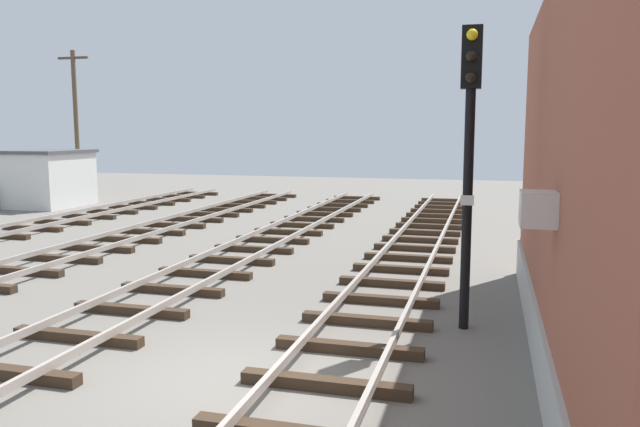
{
  "coord_description": "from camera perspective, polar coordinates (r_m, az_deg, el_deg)",
  "views": [
    {
      "loc": [
        3.61,
        -8.19,
        3.67
      ],
      "look_at": [
        -0.68,
        7.49,
        1.52
      ],
      "focal_mm": 34.93,
      "sensor_mm": 36.0,
      "label": 1
    }
  ],
  "objects": [
    {
      "name": "utility_pole_far",
      "position": [
        36.52,
        -21.44,
        7.82
      ],
      "size": [
        1.8,
        0.24,
        7.96
      ],
      "color": "brown",
      "rests_on": "ground"
    },
    {
      "name": "ground_plane",
      "position": [
        9.67,
        -8.12,
        -14.84
      ],
      "size": [
        80.0,
        80.0,
        0.0
      ],
      "primitive_type": "plane",
      "color": "slate"
    },
    {
      "name": "signal_mast",
      "position": [
        11.6,
        13.51,
        6.29
      ],
      "size": [
        0.36,
        0.4,
        5.52
      ],
      "color": "black",
      "rests_on": "ground"
    },
    {
      "name": "track_near_building",
      "position": [
        9.18,
        0.49,
        -15.15
      ],
      "size": [
        2.5,
        50.78,
        0.32
      ],
      "color": "#38281C",
      "rests_on": "ground"
    },
    {
      "name": "track_centre",
      "position": [
        11.27,
        -23.93,
        -11.43
      ],
      "size": [
        2.5,
        50.78,
        0.32
      ],
      "color": "#38281C",
      "rests_on": "ground"
    },
    {
      "name": "control_hut",
      "position": [
        33.22,
        -23.51,
        2.99
      ],
      "size": [
        3.0,
        3.8,
        2.76
      ],
      "color": "silver",
      "rests_on": "ground"
    }
  ]
}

